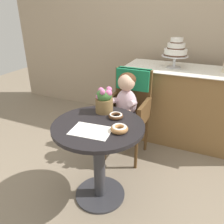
% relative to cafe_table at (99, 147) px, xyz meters
% --- Properties ---
extents(ground_plane, '(8.00, 8.00, 0.00)m').
position_rel_cafe_table_xyz_m(ground_plane, '(0.00, 0.00, -0.51)').
color(ground_plane, gray).
extents(back_wall, '(4.80, 0.10, 2.70)m').
position_rel_cafe_table_xyz_m(back_wall, '(0.00, 1.85, 0.84)').
color(back_wall, tan).
rests_on(back_wall, ground).
extents(cafe_table, '(0.72, 0.72, 0.72)m').
position_rel_cafe_table_xyz_m(cafe_table, '(0.00, 0.00, 0.00)').
color(cafe_table, black).
rests_on(cafe_table, ground).
extents(wicker_chair, '(0.42, 0.45, 0.95)m').
position_rel_cafe_table_xyz_m(wicker_chair, '(-0.01, 0.77, 0.13)').
color(wicker_chair, brown).
rests_on(wicker_chair, ground).
extents(seated_child, '(0.27, 0.32, 0.73)m').
position_rel_cafe_table_xyz_m(seated_child, '(-0.01, 0.61, 0.17)').
color(seated_child, silver).
rests_on(seated_child, ground).
extents(paper_napkin, '(0.31, 0.23, 0.00)m').
position_rel_cafe_table_xyz_m(paper_napkin, '(0.00, -0.11, 0.21)').
color(paper_napkin, white).
rests_on(paper_napkin, cafe_table).
extents(donut_front, '(0.12, 0.12, 0.04)m').
position_rel_cafe_table_xyz_m(donut_front, '(0.08, 0.16, 0.23)').
color(donut_front, '#4C2D19').
rests_on(donut_front, cafe_table).
extents(donut_mid, '(0.13, 0.13, 0.05)m').
position_rel_cafe_table_xyz_m(donut_mid, '(0.19, -0.04, 0.24)').
color(donut_mid, '#AD7542').
rests_on(donut_mid, cafe_table).
extents(flower_vase, '(0.15, 0.15, 0.22)m').
position_rel_cafe_table_xyz_m(flower_vase, '(-0.06, 0.23, 0.32)').
color(flower_vase, brown).
rests_on(flower_vase, cafe_table).
extents(display_counter, '(1.56, 0.62, 0.90)m').
position_rel_cafe_table_xyz_m(display_counter, '(0.55, 1.30, -0.05)').
color(display_counter, olive).
rests_on(display_counter, ground).
extents(tiered_cake_stand, '(0.30, 0.30, 0.33)m').
position_rel_cafe_table_xyz_m(tiered_cake_stand, '(0.32, 1.30, 0.59)').
color(tiered_cake_stand, silver).
rests_on(tiered_cake_stand, display_counter).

